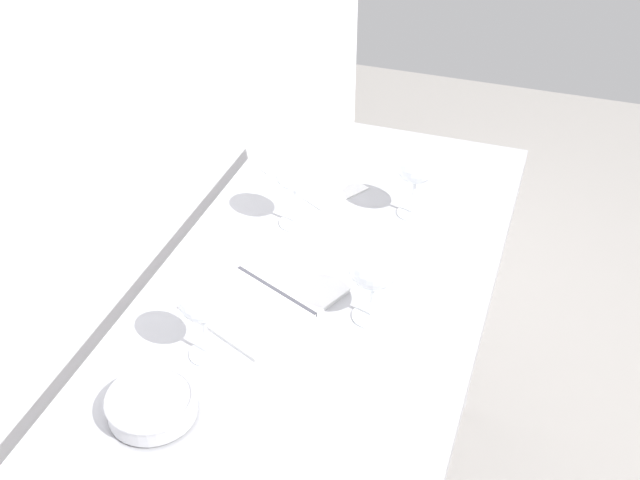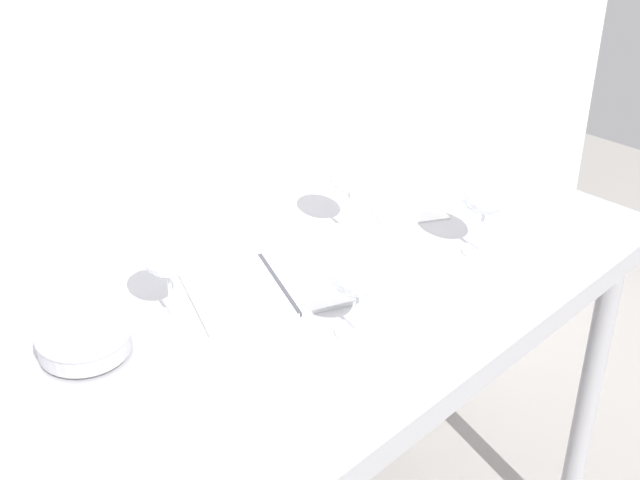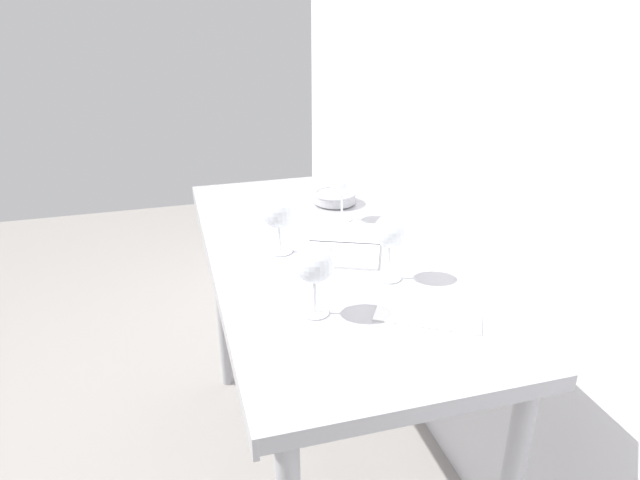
{
  "view_description": "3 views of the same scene",
  "coord_description": "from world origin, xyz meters",
  "px_view_note": "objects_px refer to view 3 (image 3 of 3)",
  "views": [
    {
      "loc": [
        -1.11,
        -0.39,
        1.9
      ],
      "look_at": [
        0.05,
        0.0,
        1.0
      ],
      "focal_mm": 44.36,
      "sensor_mm": 36.0,
      "label": 1
    },
    {
      "loc": [
        -0.9,
        -0.9,
        1.75
      ],
      "look_at": [
        0.05,
        0.03,
        0.98
      ],
      "focal_mm": 48.68,
      "sensor_mm": 36.0,
      "label": 2
    },
    {
      "loc": [
        1.44,
        -0.42,
        1.6
      ],
      "look_at": [
        0.06,
        -0.03,
        0.96
      ],
      "focal_mm": 31.76,
      "sensor_mm": 36.0,
      "label": 3
    }
  ],
  "objects_px": {
    "wine_glass_near_right": "(315,265)",
    "open_notebook": "(344,244)",
    "wine_glass_near_center": "(279,212)",
    "tasting_bowl": "(335,197)",
    "tasting_sheet_upper": "(429,312)",
    "wine_glass_far_right": "(390,233)",
    "wine_glass_far_left": "(342,185)"
  },
  "relations": [
    {
      "from": "wine_glass_near_right",
      "to": "open_notebook",
      "type": "distance_m",
      "value": 0.42
    },
    {
      "from": "open_notebook",
      "to": "tasting_sheet_upper",
      "type": "distance_m",
      "value": 0.43
    },
    {
      "from": "wine_glass_near_right",
      "to": "wine_glass_near_center",
      "type": "bearing_deg",
      "value": -178.89
    },
    {
      "from": "tasting_sheet_upper",
      "to": "wine_glass_far_right",
      "type": "bearing_deg",
      "value": -140.21
    },
    {
      "from": "open_notebook",
      "to": "tasting_bowl",
      "type": "xyz_separation_m",
      "value": [
        -0.35,
        0.08,
        0.02
      ]
    },
    {
      "from": "open_notebook",
      "to": "tasting_bowl",
      "type": "bearing_deg",
      "value": -169.23
    },
    {
      "from": "wine_glass_far_left",
      "to": "tasting_sheet_upper",
      "type": "distance_m",
      "value": 0.63
    },
    {
      "from": "wine_glass_far_right",
      "to": "wine_glass_near_right",
      "type": "relative_size",
      "value": 0.99
    },
    {
      "from": "wine_glass_far_left",
      "to": "wine_glass_near_center",
      "type": "height_order",
      "value": "wine_glass_near_center"
    },
    {
      "from": "wine_glass_near_right",
      "to": "open_notebook",
      "type": "height_order",
      "value": "wine_glass_near_right"
    },
    {
      "from": "wine_glass_far_left",
      "to": "wine_glass_near_center",
      "type": "xyz_separation_m",
      "value": [
        0.19,
        -0.25,
        0.0
      ]
    },
    {
      "from": "wine_glass_far_left",
      "to": "open_notebook",
      "type": "relative_size",
      "value": 0.45
    },
    {
      "from": "wine_glass_far_left",
      "to": "wine_glass_near_center",
      "type": "bearing_deg",
      "value": -52.69
    },
    {
      "from": "tasting_bowl",
      "to": "tasting_sheet_upper",
      "type": "bearing_deg",
      "value": -0.33
    },
    {
      "from": "tasting_bowl",
      "to": "open_notebook",
      "type": "bearing_deg",
      "value": -12.53
    },
    {
      "from": "wine_glass_far_right",
      "to": "wine_glass_near_right",
      "type": "distance_m",
      "value": 0.26
    },
    {
      "from": "wine_glass_far_right",
      "to": "tasting_bowl",
      "type": "relative_size",
      "value": 1.17
    },
    {
      "from": "wine_glass_far_left",
      "to": "wine_glass_far_right",
      "type": "height_order",
      "value": "wine_glass_far_right"
    },
    {
      "from": "tasting_sheet_upper",
      "to": "wine_glass_near_center",
      "type": "bearing_deg",
      "value": -116.65
    },
    {
      "from": "wine_glass_near_center",
      "to": "tasting_bowl",
      "type": "height_order",
      "value": "wine_glass_near_center"
    },
    {
      "from": "open_notebook",
      "to": "tasting_sheet_upper",
      "type": "xyz_separation_m",
      "value": [
        0.42,
        0.07,
        -0.0
      ]
    },
    {
      "from": "wine_glass_far_left",
      "to": "tasting_bowl",
      "type": "relative_size",
      "value": 1.12
    },
    {
      "from": "wine_glass_near_center",
      "to": "tasting_bowl",
      "type": "distance_m",
      "value": 0.45
    },
    {
      "from": "wine_glass_near_right",
      "to": "tasting_sheet_upper",
      "type": "height_order",
      "value": "wine_glass_near_right"
    },
    {
      "from": "wine_glass_near_center",
      "to": "open_notebook",
      "type": "bearing_deg",
      "value": 88.22
    },
    {
      "from": "open_notebook",
      "to": "tasting_sheet_upper",
      "type": "relative_size",
      "value": 1.53
    },
    {
      "from": "wine_glass_far_left",
      "to": "wine_glass_near_center",
      "type": "relative_size",
      "value": 0.96
    },
    {
      "from": "wine_glass_far_right",
      "to": "tasting_bowl",
      "type": "height_order",
      "value": "wine_glass_far_right"
    },
    {
      "from": "wine_glass_near_center",
      "to": "open_notebook",
      "type": "relative_size",
      "value": 0.47
    },
    {
      "from": "open_notebook",
      "to": "tasting_sheet_upper",
      "type": "height_order",
      "value": "open_notebook"
    },
    {
      "from": "wine_glass_far_right",
      "to": "wine_glass_near_right",
      "type": "bearing_deg",
      "value": -62.89
    },
    {
      "from": "wine_glass_near_center",
      "to": "tasting_sheet_upper",
      "type": "bearing_deg",
      "value": 32.2
    }
  ]
}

